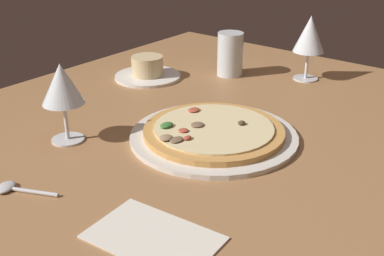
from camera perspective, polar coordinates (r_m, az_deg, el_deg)
The scene contains 8 objects.
dining_table at distance 99.96cm, azimuth -2.53°, elevation -2.97°, with size 150.00×110.00×4.00cm, color #996B42.
pizza_main at distance 101.26cm, azimuth 2.45°, elevation -0.59°, with size 33.94×33.94×3.39cm.
ramekin_on_saucer at distance 136.63cm, azimuth -5.07°, elevation 6.58°, with size 17.78×17.78×5.99cm.
wine_glass_far at distance 135.82cm, azimuth 13.23°, elevation 10.19°, with size 8.21×8.21×17.13cm.
wine_glass_near at distance 99.54cm, azimuth -14.57°, elevation 4.68°, with size 8.29×8.29×16.08cm.
water_glass at distance 138.19cm, azimuth 4.34°, elevation 8.04°, with size 6.99×6.99×11.76cm.
paper_menu at distance 73.53cm, azimuth -4.41°, elevation -12.30°, with size 11.81×18.44×0.30cm, color silver.
spoon at distance 88.93cm, azimuth -19.65°, elevation -6.48°, with size 6.66×10.93×1.00cm.
Camera 1 is at (-66.71, -58.39, 48.18)cm, focal length 46.93 mm.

